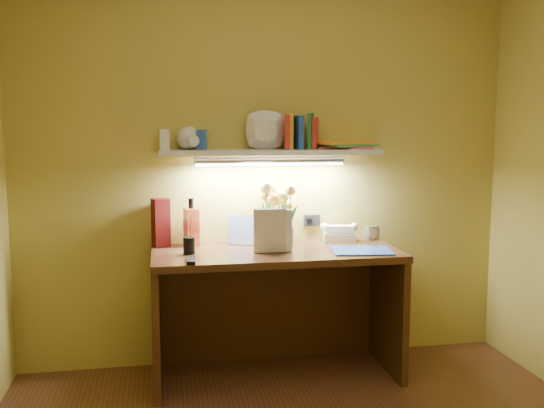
# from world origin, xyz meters

# --- Properties ---
(desk) EXTENTS (1.40, 0.60, 0.75)m
(desk) POSITION_xyz_m (0.00, 1.20, 0.38)
(desk) COLOR #37250F
(desk) RESTS_ON ground
(flower_bouquet) EXTENTS (0.24, 0.24, 0.36)m
(flower_bouquet) POSITION_xyz_m (0.03, 1.36, 0.93)
(flower_bouquet) COLOR black
(flower_bouquet) RESTS_ON desk
(telephone) EXTENTS (0.22, 0.18, 0.11)m
(telephone) POSITION_xyz_m (0.43, 1.39, 0.81)
(telephone) COLOR beige
(telephone) RESTS_ON desk
(desk_clock) EXTENTS (0.09, 0.07, 0.08)m
(desk_clock) POSITION_xyz_m (0.65, 1.41, 0.79)
(desk_clock) COLOR #AFAFB3
(desk_clock) RESTS_ON desk
(whisky_bottle) EXTENTS (0.09, 0.09, 0.28)m
(whisky_bottle) POSITION_xyz_m (-0.47, 1.42, 0.89)
(whisky_bottle) COLOR #BA4F23
(whisky_bottle) RESTS_ON desk
(whisky_box) EXTENTS (0.11, 0.11, 0.28)m
(whisky_box) POSITION_xyz_m (-0.64, 1.43, 0.89)
(whisky_box) COLOR #580E0E
(whisky_box) RESTS_ON desk
(pen_cup) EXTENTS (0.08, 0.08, 0.16)m
(pen_cup) POSITION_xyz_m (-0.49, 1.19, 0.83)
(pen_cup) COLOR black
(pen_cup) RESTS_ON desk
(art_card) EXTENTS (0.18, 0.09, 0.18)m
(art_card) POSITION_xyz_m (-0.17, 1.40, 0.84)
(art_card) COLOR white
(art_card) RESTS_ON desk
(tv_remote) EXTENTS (0.05, 0.16, 0.02)m
(tv_remote) POSITION_xyz_m (-0.49, 0.99, 0.76)
(tv_remote) COLOR black
(tv_remote) RESTS_ON desk
(blue_folder) EXTENTS (0.36, 0.29, 0.01)m
(blue_folder) POSITION_xyz_m (0.47, 1.07, 0.75)
(blue_folder) COLOR blue
(blue_folder) RESTS_ON desk
(desk_book_a) EXTENTS (0.19, 0.05, 0.25)m
(desk_book_a) POSITION_xyz_m (-0.14, 1.14, 0.87)
(desk_book_a) COLOR beige
(desk_book_a) RESTS_ON desk
(desk_book_b) EXTENTS (0.18, 0.05, 0.24)m
(desk_book_b) POSITION_xyz_m (-0.10, 1.16, 0.87)
(desk_book_b) COLOR silver
(desk_book_b) RESTS_ON desk
(wall_shelf) EXTENTS (1.32, 0.34, 0.24)m
(wall_shelf) POSITION_xyz_m (0.01, 1.38, 1.34)
(wall_shelf) COLOR silver
(wall_shelf) RESTS_ON ground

